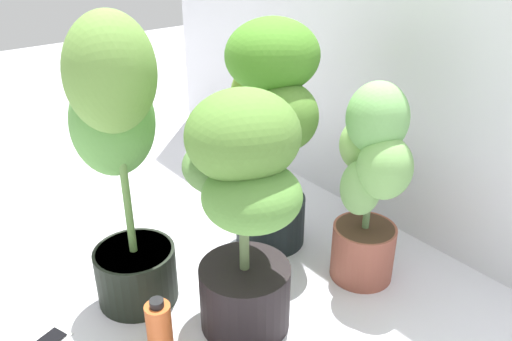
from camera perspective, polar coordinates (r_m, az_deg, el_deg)
The scene contains 6 objects.
ground_plane at distance 1.59m, azimuth -3.18°, elevation -17.59°, with size 8.00×8.00×0.00m, color silver.
potted_plant_front_left at distance 1.50m, azimuth -14.82°, elevation 2.67°, with size 0.35×0.35×0.89m.
potted_plant_back_left at distance 1.73m, azimuth 1.64°, elevation 5.84°, with size 0.48×0.38×0.82m.
potted_plant_back_center at distance 1.63m, azimuth 12.42°, elevation -1.13°, with size 0.31×0.27×0.67m.
potted_plant_center at distance 1.38m, azimuth -1.46°, elevation -3.13°, with size 0.44×0.33×0.72m.
nutrient_bottle at distance 1.50m, azimuth -10.54°, elevation -16.71°, with size 0.07×0.07×0.19m.
Camera 1 is at (0.95, -0.63, 1.11)m, focal length 36.47 mm.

